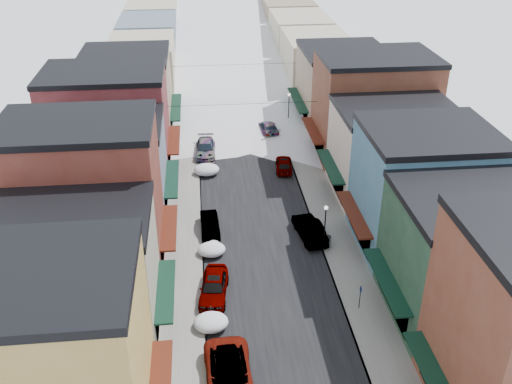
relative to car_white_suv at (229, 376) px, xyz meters
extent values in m
cube|color=black|center=(3.70, 53.29, -0.86)|extent=(10.00, 160.00, 0.01)
cube|color=gray|center=(-2.90, 53.29, -0.79)|extent=(3.20, 160.00, 0.15)
cube|color=gray|center=(10.30, 53.29, -0.79)|extent=(3.20, 160.00, 0.15)
cube|color=slate|center=(-1.35, 53.29, -0.79)|extent=(0.10, 160.00, 0.15)
cube|color=slate|center=(8.75, 53.29, -0.79)|extent=(0.10, 160.00, 0.15)
cube|color=gold|center=(-9.50, -2.71, 4.63)|extent=(10.00, 8.50, 11.00)
cube|color=black|center=(-9.50, -2.71, 10.38)|extent=(10.20, 8.70, 0.50)
cube|color=#B9B095|center=(-9.50, 5.79, 3.63)|extent=(10.00, 8.00, 9.00)
cube|color=black|center=(-9.50, 5.79, 8.38)|extent=(10.20, 8.20, 0.50)
cube|color=black|center=(-3.90, 5.79, 2.33)|extent=(1.20, 6.80, 0.15)
cube|color=maroon|center=(-10.00, 13.79, 5.13)|extent=(11.00, 8.00, 12.00)
cube|color=black|center=(-10.00, 13.79, 11.38)|extent=(11.20, 8.20, 0.50)
cube|color=#501A0D|center=(-3.90, 13.79, 2.33)|extent=(1.20, 6.80, 0.15)
cube|color=gray|center=(-9.50, 22.29, 3.38)|extent=(10.00, 9.00, 8.50)
cube|color=black|center=(-9.50, 22.29, 7.88)|extent=(10.20, 9.20, 0.50)
cube|color=black|center=(-3.90, 22.29, 2.33)|extent=(1.20, 7.65, 0.15)
cube|color=maroon|center=(-10.50, 31.29, 4.38)|extent=(12.00, 9.00, 10.50)
cube|color=black|center=(-10.50, 31.29, 9.88)|extent=(12.20, 9.20, 0.50)
cube|color=#501A0D|center=(-3.90, 31.29, 2.33)|extent=(1.20, 7.65, 0.15)
cube|color=tan|center=(-9.50, 41.29, 3.88)|extent=(10.00, 11.00, 9.50)
cube|color=black|center=(-9.50, 41.29, 8.88)|extent=(10.20, 11.20, 0.50)
cube|color=black|center=(-3.90, 41.29, 2.33)|extent=(1.20, 9.35, 0.15)
cube|color=black|center=(11.30, -3.71, 2.33)|extent=(1.20, 7.65, 0.15)
cube|color=#21462F|center=(16.90, 5.29, 3.63)|extent=(10.00, 9.00, 9.00)
cube|color=black|center=(16.90, 5.29, 8.38)|extent=(10.20, 9.20, 0.50)
cube|color=black|center=(11.30, 5.29, 2.33)|extent=(1.20, 7.65, 0.15)
cube|color=teal|center=(16.90, 14.29, 4.13)|extent=(10.00, 9.00, 10.00)
cube|color=black|center=(16.90, 14.29, 9.38)|extent=(10.20, 9.20, 0.50)
cube|color=#501A0D|center=(11.30, 14.29, 2.33)|extent=(1.20, 7.65, 0.15)
cube|color=beige|center=(17.40, 23.29, 3.38)|extent=(11.00, 9.00, 8.50)
cube|color=black|center=(17.40, 23.29, 7.88)|extent=(11.20, 9.20, 0.50)
cube|color=black|center=(11.30, 23.29, 2.33)|extent=(1.20, 7.65, 0.15)
cube|color=brown|center=(17.90, 32.29, 4.63)|extent=(12.00, 9.00, 11.00)
cube|color=black|center=(17.90, 32.29, 10.38)|extent=(12.20, 9.20, 0.50)
cube|color=#501A0D|center=(11.30, 32.29, 2.33)|extent=(1.20, 7.65, 0.15)
cube|color=#937D60|center=(16.90, 42.29, 3.63)|extent=(10.00, 11.00, 9.00)
cube|color=black|center=(16.90, 42.29, 8.38)|extent=(10.20, 11.20, 0.50)
cube|color=black|center=(11.30, 42.29, 2.33)|extent=(1.20, 9.35, 0.15)
cube|color=gray|center=(-8.80, 55.29, 3.13)|extent=(9.00, 13.00, 8.00)
cube|color=gray|center=(16.20, 55.29, 3.13)|extent=(9.00, 13.00, 8.00)
cube|color=gray|center=(-8.80, 69.29, 3.13)|extent=(9.00, 13.00, 8.00)
cube|color=gray|center=(16.20, 69.29, 3.13)|extent=(9.00, 13.00, 8.00)
cube|color=gray|center=(-8.80, 83.29, 3.13)|extent=(9.00, 13.00, 8.00)
cube|color=gray|center=(16.20, 83.29, 3.13)|extent=(9.00, 13.00, 8.00)
cube|color=gray|center=(-8.80, 97.29, 3.13)|extent=(9.00, 13.00, 8.00)
cube|color=gray|center=(16.20, 97.29, 3.13)|extent=(9.00, 13.00, 8.00)
cylinder|color=black|center=(3.70, 33.29, 5.33)|extent=(16.40, 0.04, 0.04)
cylinder|color=black|center=(3.70, 48.29, 5.33)|extent=(16.40, 0.04, 0.04)
imported|color=#BCBCBE|center=(0.00, 0.00, 0.00)|extent=(3.08, 6.34, 1.74)
imported|color=#ABAFB4|center=(-0.60, 8.85, -0.02)|extent=(2.64, 5.18, 1.69)
imported|color=black|center=(-0.60, 17.87, -0.17)|extent=(1.74, 4.33, 1.40)
imported|color=#9FA2A7|center=(-0.60, 33.94, -0.07)|extent=(2.43, 5.56, 1.59)
imported|color=black|center=(8.00, 16.00, -0.02)|extent=(2.48, 5.33, 1.69)
imported|color=gray|center=(7.70, 29.26, -0.14)|extent=(2.18, 4.43, 1.45)
imported|color=black|center=(7.20, 39.45, -0.10)|extent=(2.76, 5.49, 1.53)
imported|color=#95979D|center=(2.94, 49.11, -0.15)|extent=(1.94, 4.33, 1.45)
imported|color=white|center=(5.48, 68.11, -0.20)|extent=(2.69, 5.01, 1.34)
cylinder|color=black|center=(9.83, 6.16, 0.28)|extent=(0.05, 0.05, 1.99)
cube|color=navy|center=(9.83, 6.16, 1.00)|extent=(0.07, 0.27, 0.36)
cylinder|color=#535558|center=(9.21, 14.21, -0.24)|extent=(0.55, 0.55, 0.95)
cylinder|color=black|center=(9.21, 14.21, 0.25)|extent=(0.59, 0.59, 0.06)
cylinder|color=black|center=(8.90, 14.21, -0.67)|extent=(0.28, 0.28, 0.09)
cylinder|color=black|center=(8.90, 14.21, 1.12)|extent=(0.11, 0.11, 3.69)
sphere|color=white|center=(8.90, 14.21, 3.11)|extent=(0.33, 0.33, 0.33)
cylinder|color=black|center=(10.02, 41.25, -0.67)|extent=(0.30, 0.30, 0.10)
cylinder|color=black|center=(10.02, 41.25, 1.28)|extent=(0.12, 0.12, 3.99)
sphere|color=white|center=(10.02, 41.25, 3.42)|extent=(0.36, 0.36, 0.36)
ellipsoid|color=white|center=(-0.95, 5.31, -0.35)|extent=(2.44, 2.07, 1.03)
ellipsoid|color=white|center=(-0.75, 6.51, -0.61)|extent=(1.04, 0.94, 0.52)
ellipsoid|color=white|center=(-0.60, 14.24, -0.37)|extent=(2.33, 1.97, 0.99)
ellipsoid|color=white|center=(-0.40, 15.44, -0.62)|extent=(1.00, 0.90, 0.50)
ellipsoid|color=white|center=(-0.60, 29.07, -0.30)|extent=(2.68, 2.27, 1.13)
ellipsoid|color=white|center=(-0.40, 30.27, -0.58)|extent=(1.14, 1.03, 0.57)
camera|label=1|loc=(-0.95, -25.20, 26.70)|focal=40.00mm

